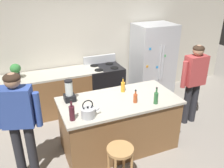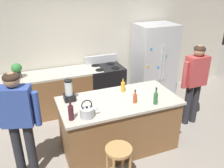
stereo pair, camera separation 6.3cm
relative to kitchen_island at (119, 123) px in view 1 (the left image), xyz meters
name	(u,v)px [view 1 (the left image)]	position (x,y,z in m)	size (l,w,h in m)	color
ground_plane	(119,145)	(0.00, 0.00, -0.45)	(14.00, 14.00, 0.00)	gray
back_wall	(83,44)	(0.00, 1.95, 0.90)	(8.00, 0.10, 2.70)	beige
kitchen_island	(119,123)	(0.00, 0.00, 0.00)	(1.91, 0.96, 0.91)	brown
back_counter_run	(54,94)	(-0.80, 1.55, 0.00)	(2.00, 0.64, 0.91)	brown
refrigerator	(153,61)	(1.55, 1.50, 0.42)	(0.90, 0.73, 1.76)	#B7BABF
stove_range	(104,85)	(0.32, 1.52, 0.01)	(0.76, 0.65, 1.09)	black
person_by_island_left	(19,119)	(-1.50, -0.13, 0.54)	(0.59, 0.33, 1.64)	#26262B
person_by_sink_right	(194,78)	(1.62, 0.15, 0.51)	(0.59, 0.22, 1.60)	#26262B
bar_stool	(120,157)	(-0.34, -0.81, 0.05)	(0.36, 0.36, 0.65)	#B7844C
potted_plant	(16,70)	(-1.47, 1.55, 0.62)	(0.20, 0.20, 0.30)	#4C4C51
blender_appliance	(69,92)	(-0.74, 0.27, 0.60)	(0.17, 0.17, 0.35)	black
bottle_wine	(72,113)	(-0.84, -0.29, 0.57)	(0.08, 0.08, 0.32)	#471923
bottle_cooking_sauce	(135,98)	(0.19, -0.18, 0.53)	(0.06, 0.06, 0.22)	#B24C26
bottle_soda	(123,87)	(0.18, 0.25, 0.54)	(0.07, 0.07, 0.26)	orange
bottle_olive_oil	(156,98)	(0.47, -0.33, 0.55)	(0.07, 0.07, 0.28)	#2D6638
tea_kettle	(88,112)	(-0.61, -0.31, 0.53)	(0.28, 0.20, 0.27)	#B7BABF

